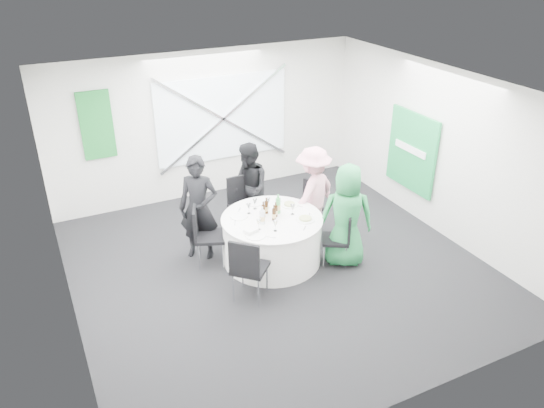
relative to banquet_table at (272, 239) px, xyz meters
name	(u,v)px	position (x,y,z in m)	size (l,w,h in m)	color
floor	(278,266)	(0.00, -0.20, -0.38)	(6.00, 6.00, 0.00)	black
ceiling	(279,89)	(0.00, -0.20, 2.42)	(6.00, 6.00, 0.00)	white
wall_back	(207,125)	(0.00, 2.80, 1.02)	(6.00, 6.00, 0.00)	silver
wall_front	(414,301)	(0.00, -3.20, 1.02)	(6.00, 6.00, 0.00)	silver
wall_left	(58,231)	(-3.00, -0.20, 1.02)	(6.00, 6.00, 0.00)	silver
wall_right	(439,151)	(3.00, -0.20, 1.02)	(6.00, 6.00, 0.00)	silver
window_panel	(223,118)	(0.30, 2.76, 1.12)	(2.60, 0.03, 1.60)	silver
window_brace_a	(223,119)	(0.30, 2.72, 1.12)	(0.05, 0.05, 3.16)	silver
window_brace_b	(223,119)	(0.30, 2.72, 1.12)	(0.05, 0.05, 3.16)	silver
green_banner	(97,125)	(-2.00, 2.75, 1.32)	(0.55, 0.04, 1.20)	#146726
green_sign	(412,151)	(2.94, 0.40, 0.82)	(0.05, 1.20, 1.40)	#1A9247
banquet_table	(272,239)	(0.00, 0.00, 0.00)	(1.56, 1.56, 0.76)	white
chair_back	(242,200)	(-0.04, 1.10, 0.20)	(0.46, 0.47, 0.98)	black
chair_back_left	(204,231)	(-0.97, 0.38, 0.20)	(0.58, 0.58, 0.98)	black
chair_back_right	(310,204)	(0.97, 0.54, 0.16)	(0.57, 0.57, 0.92)	black
chair_front_right	(341,235)	(0.91, -0.55, 0.14)	(0.56, 0.55, 0.89)	black
chair_front_left	(248,265)	(-0.76, -0.79, 0.21)	(0.65, 0.65, 1.01)	black
person_man_back_left	(199,208)	(-0.95, 0.64, 0.47)	(0.62, 0.41, 1.69)	black
person_man_back	(249,188)	(0.11, 1.11, 0.40)	(0.76, 0.42, 1.56)	black
person_woman_pink	(313,193)	(0.96, 0.43, 0.41)	(1.03, 0.48, 1.59)	#F9A1B5
person_woman_green	(346,216)	(0.99, -0.54, 0.44)	(0.80, 0.52, 1.64)	#248445
plate_back	(254,203)	(-0.03, 0.58, 0.39)	(0.29, 0.29, 0.01)	white
plate_back_left	(239,216)	(-0.44, 0.26, 0.39)	(0.27, 0.27, 0.01)	white
plate_back_right	(289,204)	(0.43, 0.26, 0.40)	(0.27, 0.27, 0.04)	white
plate_front_right	(305,219)	(0.43, -0.27, 0.40)	(0.29, 0.29, 0.04)	white
plate_front_left	(256,235)	(-0.45, -0.38, 0.39)	(0.30, 0.30, 0.01)	white
napkin	(251,231)	(-0.47, -0.28, 0.42)	(0.19, 0.13, 0.05)	white
beer_bottle_a	(263,211)	(-0.10, 0.09, 0.48)	(0.06, 0.06, 0.25)	#381E0A
beer_bottle_b	(266,208)	(-0.01, 0.18, 0.48)	(0.06, 0.06, 0.26)	#381E0A
beer_bottle_c	(276,211)	(0.07, 0.02, 0.47)	(0.06, 0.06, 0.24)	#381E0A
beer_bottle_d	(274,215)	(0.00, -0.07, 0.48)	(0.06, 0.06, 0.25)	#381E0A
green_water_bottle	(278,206)	(0.16, 0.11, 0.50)	(0.08, 0.08, 0.31)	green
clear_water_bottle	(262,217)	(-0.21, -0.09, 0.49)	(0.08, 0.08, 0.28)	silver
wine_glass_a	(249,206)	(-0.26, 0.29, 0.50)	(0.07, 0.07, 0.17)	white
wine_glass_b	(259,222)	(-0.33, -0.23, 0.50)	(0.07, 0.07, 0.17)	white
wine_glass_c	(275,223)	(-0.13, -0.37, 0.50)	(0.07, 0.07, 0.17)	white
wine_glass_d	(293,207)	(0.34, -0.03, 0.50)	(0.07, 0.07, 0.17)	white
wine_glass_e	(255,202)	(-0.11, 0.39, 0.50)	(0.07, 0.07, 0.17)	white
wine_glass_f	(268,201)	(0.10, 0.34, 0.50)	(0.07, 0.07, 0.17)	white
fork_a	(264,201)	(0.14, 0.56, 0.38)	(0.01, 0.15, 0.01)	silver
knife_a	(250,204)	(-0.11, 0.56, 0.38)	(0.01, 0.15, 0.01)	silver
fork_b	(239,210)	(-0.35, 0.46, 0.38)	(0.01, 0.15, 0.01)	silver
knife_b	(235,223)	(-0.57, 0.10, 0.38)	(0.01, 0.15, 0.01)	silver
fork_c	(305,228)	(0.29, -0.50, 0.38)	(0.01, 0.15, 0.01)	silver
knife_c	(309,216)	(0.54, -0.19, 0.38)	(0.01, 0.15, 0.01)	silver
fork_d	(298,206)	(0.55, 0.17, 0.38)	(0.01, 0.15, 0.01)	silver
knife_d	(280,201)	(0.36, 0.45, 0.38)	(0.01, 0.15, 0.01)	silver
fork_e	(248,233)	(-0.51, -0.26, 0.38)	(0.01, 0.15, 0.01)	silver
knife_e	(271,237)	(-0.27, -0.51, 0.38)	(0.01, 0.15, 0.01)	silver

